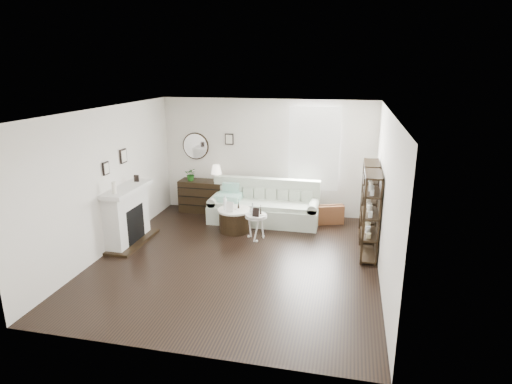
% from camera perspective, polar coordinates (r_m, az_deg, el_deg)
% --- Properties ---
extents(room, '(5.50, 5.50, 5.50)m').
position_cam_1_polar(room, '(9.86, 5.60, 5.79)').
color(room, black).
rests_on(room, ground).
extents(fireplace, '(0.50, 1.40, 1.84)m').
position_cam_1_polar(fireplace, '(8.83, -16.72, -3.21)').
color(fireplace, silver).
rests_on(fireplace, ground).
extents(shelf_unit_far, '(0.30, 0.80, 1.60)m').
position_cam_1_polar(shelf_unit_far, '(8.88, 14.82, -1.17)').
color(shelf_unit_far, black).
rests_on(shelf_unit_far, ground).
extents(shelf_unit_near, '(0.30, 0.80, 1.60)m').
position_cam_1_polar(shelf_unit_near, '(8.02, 15.02, -3.07)').
color(shelf_unit_near, black).
rests_on(shelf_unit_near, ground).
extents(sofa, '(2.45, 0.85, 0.95)m').
position_cam_1_polar(sofa, '(9.69, 1.10, -2.17)').
color(sofa, '#B1BDA8').
rests_on(sofa, ground).
extents(quilt, '(0.55, 0.45, 0.14)m').
position_cam_1_polar(quilt, '(9.68, -3.69, -0.69)').
color(quilt, '#278F62').
rests_on(quilt, sofa).
extents(suitcase, '(0.67, 0.41, 0.43)m').
position_cam_1_polar(suitcase, '(9.72, 9.73, -2.98)').
color(suitcase, brown).
rests_on(suitcase, ground).
extents(dresser, '(1.15, 0.49, 0.77)m').
position_cam_1_polar(dresser, '(10.43, -6.96, -0.53)').
color(dresser, black).
rests_on(dresser, ground).
extents(table_lamp, '(0.33, 0.33, 0.40)m').
position_cam_1_polar(table_lamp, '(10.17, -5.29, 2.49)').
color(table_lamp, white).
rests_on(table_lamp, dresser).
extents(potted_plant, '(0.32, 0.29, 0.31)m').
position_cam_1_polar(potted_plant, '(10.34, -8.66, 2.36)').
color(potted_plant, '#1F5819').
rests_on(potted_plant, dresser).
extents(drum_table, '(0.71, 0.71, 0.49)m').
position_cam_1_polar(drum_table, '(9.15, -2.89, -3.75)').
color(drum_table, black).
rests_on(drum_table, ground).
extents(pedestal_table, '(0.44, 0.44, 0.53)m').
position_cam_1_polar(pedestal_table, '(8.63, 0.02, -3.31)').
color(pedestal_table, white).
rests_on(pedestal_table, ground).
extents(eiffel_drum, '(0.13, 0.13, 0.19)m').
position_cam_1_polar(eiffel_drum, '(9.06, -2.36, -1.67)').
color(eiffel_drum, black).
rests_on(eiffel_drum, drum_table).
extents(bottle_drum, '(0.07, 0.07, 0.32)m').
position_cam_1_polar(bottle_drum, '(8.99, -4.15, -1.43)').
color(bottle_drum, silver).
rests_on(bottle_drum, drum_table).
extents(card_frame_drum, '(0.17, 0.09, 0.21)m').
position_cam_1_polar(card_frame_drum, '(8.89, -3.53, -1.98)').
color(card_frame_drum, white).
rests_on(card_frame_drum, drum_table).
extents(eiffel_ped, '(0.13, 0.13, 0.18)m').
position_cam_1_polar(eiffel_ped, '(8.59, 0.62, -2.43)').
color(eiffel_ped, black).
rests_on(eiffel_ped, pedestal_table).
extents(flask_ped, '(0.13, 0.13, 0.24)m').
position_cam_1_polar(flask_ped, '(8.61, -0.46, -2.20)').
color(flask_ped, silver).
rests_on(flask_ped, pedestal_table).
extents(card_frame_ped, '(0.14, 0.06, 0.18)m').
position_cam_1_polar(card_frame_ped, '(8.47, -0.02, -2.72)').
color(card_frame_ped, black).
rests_on(card_frame_ped, pedestal_table).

